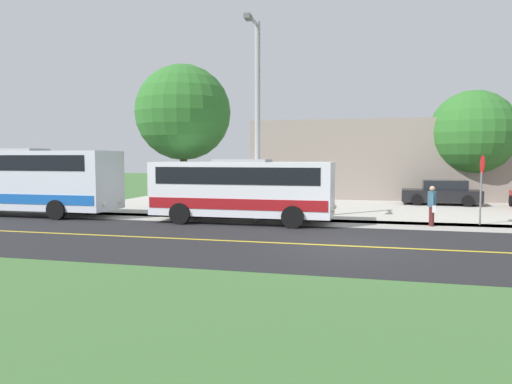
{
  "coord_description": "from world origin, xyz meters",
  "views": [
    {
      "loc": [
        15.09,
        0.77,
        2.82
      ],
      "look_at": [
        -3.5,
        -3.74,
        1.4
      ],
      "focal_mm": 33.3,
      "sensor_mm": 36.0,
      "label": 1
    }
  ],
  "objects": [
    {
      "name": "commercial_building",
      "position": [
        -21.4,
        1.19,
        2.64
      ],
      "size": [
        10.0,
        16.95,
        5.27
      ],
      "primitive_type": "cube",
      "color": "gray",
      "rests_on": "ground"
    },
    {
      "name": "parked_car_near",
      "position": [
        -14.58,
        4.85,
        0.69
      ],
      "size": [
        2.18,
        4.48,
        1.45
      ],
      "color": "black",
      "rests_on": "ground"
    },
    {
      "name": "parking_lot_surface",
      "position": [
        -12.4,
        3.0,
        0.0
      ],
      "size": [
        14.0,
        36.0,
        0.01
      ],
      "primitive_type": "cube",
      "color": "#B2ADA3",
      "rests_on": "ground"
    },
    {
      "name": "pedestrian_with_bags",
      "position": [
        -5.28,
        3.21,
        0.87
      ],
      "size": [
        0.72,
        0.34,
        1.64
      ],
      "color": "#4C1919",
      "rests_on": "ground"
    },
    {
      "name": "transit_bus_rear",
      "position": [
        -4.55,
        -16.18,
        1.76
      ],
      "size": [
        2.75,
        10.71,
        3.22
      ],
      "color": "silver",
      "rests_on": "ground"
    },
    {
      "name": "road_surface",
      "position": [
        0.0,
        0.0,
        0.0
      ],
      "size": [
        8.0,
        100.0,
        0.01
      ],
      "primitive_type": "cube",
      "color": "black",
      "rests_on": "ground"
    },
    {
      "name": "shuttle_bus_front",
      "position": [
        -4.54,
        -4.58,
        1.5
      ],
      "size": [
        2.73,
        7.81,
        2.72
      ],
      "color": "white",
      "rests_on": "ground"
    },
    {
      "name": "street_light_pole",
      "position": [
        -4.88,
        -4.04,
        4.69
      ],
      "size": [
        1.97,
        0.24,
        8.56
      ],
      "color": "#9E9EA3",
      "rests_on": "ground"
    },
    {
      "name": "sidewalk",
      "position": [
        -5.2,
        0.0,
        0.0
      ],
      "size": [
        2.4,
        100.0,
        0.01
      ],
      "primitive_type": "cube",
      "color": "#9E9991",
      "rests_on": "ground"
    },
    {
      "name": "ground_plane",
      "position": [
        0.0,
        0.0,
        0.0
      ],
      "size": [
        120.0,
        120.0,
        0.0
      ],
      "primitive_type": "plane",
      "color": "#3D6633"
    },
    {
      "name": "tree_lot_edge",
      "position": [
        -17.4,
        6.98,
        4.3
      ],
      "size": [
        5.38,
        5.38,
        7.0
      ],
      "color": "brown",
      "rests_on": "ground"
    },
    {
      "name": "tree_curbside",
      "position": [
        -7.4,
        -8.46,
        5.02
      ],
      "size": [
        4.77,
        4.77,
        7.42
      ],
      "color": "brown",
      "rests_on": "ground"
    },
    {
      "name": "road_centre_line",
      "position": [
        0.0,
        0.0,
        0.01
      ],
      "size": [
        0.16,
        100.0,
        0.0
      ],
      "primitive_type": "cube",
      "color": "gold",
      "rests_on": "ground"
    },
    {
      "name": "stop_sign",
      "position": [
        -6.1,
        5.22,
        1.96
      ],
      "size": [
        0.76,
        0.07,
        2.88
      ],
      "color": "slate",
      "rests_on": "ground"
    }
  ]
}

